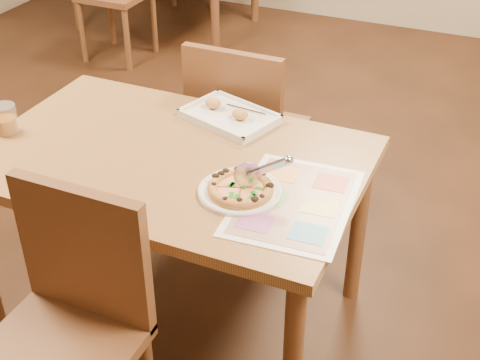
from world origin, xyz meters
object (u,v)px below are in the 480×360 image
at_px(plate, 240,192).
at_px(appetizer_tray, 229,116).
at_px(chair_near, 70,303).
at_px(glass_tumbler, 6,121).
at_px(pizza, 241,189).
at_px(dining_table, 172,176).
at_px(chair_far, 242,119).
at_px(pizza_cutter, 261,170).
at_px(menu, 294,202).

xyz_separation_m(plate, appetizer_tray, (-0.23, 0.43, 0.01)).
xyz_separation_m(chair_near, glass_tumbler, (-0.61, 0.51, 0.20)).
xyz_separation_m(pizza, appetizer_tray, (-0.24, 0.44, -0.01)).
relative_size(chair_near, glass_tumbler, 4.44).
xyz_separation_m(dining_table, chair_far, (-0.00, 0.60, -0.07)).
relative_size(chair_near, chair_far, 1.00).
xyz_separation_m(chair_near, pizza_cutter, (0.37, 0.51, 0.24)).
xyz_separation_m(pizza_cutter, menu, (0.11, -0.00, -0.08)).
bearing_deg(pizza, menu, 10.48).
distance_m(dining_table, chair_far, 0.61).
bearing_deg(chair_far, pizza, 113.45).
height_order(appetizer_tray, glass_tumbler, glass_tumbler).
bearing_deg(pizza_cutter, glass_tumbler, 150.84).
distance_m(chair_far, pizza_cutter, 0.82).
height_order(pizza, glass_tumbler, glass_tumbler).
xyz_separation_m(chair_far, appetizer_tray, (0.08, -0.29, 0.17)).
relative_size(appetizer_tray, menu, 0.80).
distance_m(chair_near, plate, 0.60).
distance_m(dining_table, plate, 0.34).
relative_size(pizza, menu, 0.43).
height_order(chair_near, plate, chair_near).
bearing_deg(glass_tumbler, appetizer_tray, 30.80).
bearing_deg(dining_table, menu, -10.88).
relative_size(chair_far, glass_tumbler, 4.44).
xyz_separation_m(pizza, pizza_cutter, (0.05, 0.03, 0.06)).
bearing_deg(plate, chair_far, 113.32).
height_order(chair_far, pizza_cutter, chair_far).
relative_size(chair_near, menu, 0.98).
distance_m(dining_table, chair_near, 0.61).
xyz_separation_m(dining_table, pizza_cutter, (0.37, -0.09, 0.17)).
height_order(appetizer_tray, menu, appetizer_tray).
relative_size(glass_tumbler, menu, 0.22).
bearing_deg(plate, dining_table, 159.72).
relative_size(pizza_cutter, menu, 0.32).
distance_m(chair_far, pizza, 0.81).
relative_size(chair_near, pizza_cutter, 3.07).
bearing_deg(pizza_cutter, appetizer_tray, 96.44).
height_order(pizza_cutter, menu, pizza_cutter).
bearing_deg(chair_far, pizza_cutter, 117.93).
relative_size(dining_table, appetizer_tray, 3.41).
height_order(plate, appetizer_tray, appetizer_tray).
xyz_separation_m(dining_table, appetizer_tray, (0.08, 0.31, 0.10)).
bearing_deg(appetizer_tray, glass_tumbler, -149.20).
distance_m(chair_far, menu, 0.86).
bearing_deg(dining_table, appetizer_tray, 76.32).
relative_size(pizza, glass_tumbler, 1.93).
distance_m(dining_table, glass_tumbler, 0.63).
xyz_separation_m(plate, menu, (0.17, 0.02, -0.00)).
distance_m(chair_far, appetizer_tray, 0.34).
bearing_deg(pizza, chair_near, -123.25).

